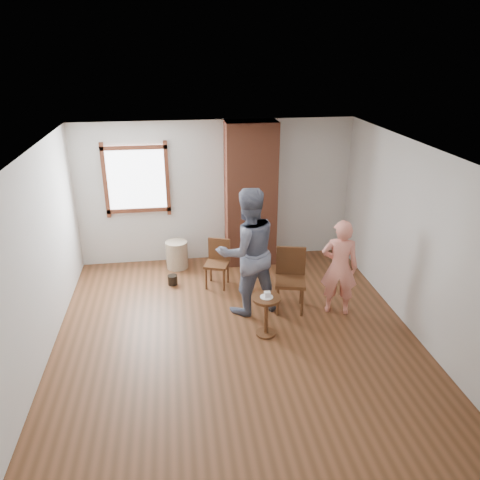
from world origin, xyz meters
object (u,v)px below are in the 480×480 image
object	(u,v)px
side_table	(266,310)
man	(247,252)
dining_chair_left	(218,260)
person_pink	(339,267)
stoneware_crock	(177,255)
dining_chair_right	(290,276)

from	to	relation	value
side_table	man	world-z (taller)	man
dining_chair_left	person_pink	bearing A→B (deg)	-14.25
side_table	stoneware_crock	bearing A→B (deg)	116.78
dining_chair_left	dining_chair_right	size ratio (longest dim) A/B	0.83
stoneware_crock	man	world-z (taller)	man
dining_chair_right	side_table	bearing A→B (deg)	-113.28
dining_chair_left	dining_chair_right	world-z (taller)	dining_chair_right
side_table	man	bearing A→B (deg)	102.21
dining_chair_left	side_table	world-z (taller)	dining_chair_left
stoneware_crock	dining_chair_left	xyz separation A→B (m)	(0.68, -0.76, 0.20)
side_table	person_pink	size ratio (longest dim) A/B	0.40
dining_chair_left	side_table	xyz separation A→B (m)	(0.51, -1.60, -0.05)
stoneware_crock	man	xyz separation A→B (m)	(1.04, -1.65, 0.72)
dining_chair_left	side_table	size ratio (longest dim) A/B	1.33
dining_chair_right	person_pink	world-z (taller)	person_pink
stoneware_crock	person_pink	distance (m)	3.08
dining_chair_left	man	size ratio (longest dim) A/B	0.41
stoneware_crock	dining_chair_left	size ratio (longest dim) A/B	0.63
side_table	person_pink	distance (m)	1.32
dining_chair_left	dining_chair_right	bearing A→B (deg)	-21.86
dining_chair_left	person_pink	world-z (taller)	person_pink
man	dining_chair_right	bearing A→B (deg)	164.44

